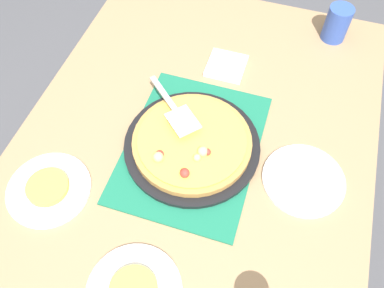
{
  "coord_description": "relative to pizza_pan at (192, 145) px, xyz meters",
  "views": [
    {
      "loc": [
        -0.58,
        -0.18,
        1.69
      ],
      "look_at": [
        0.0,
        0.0,
        0.77
      ],
      "focal_mm": 37.21,
      "sensor_mm": 36.0,
      "label": 1
    }
  ],
  "objects": [
    {
      "name": "dining_table",
      "position": [
        0.0,
        0.0,
        -0.12
      ],
      "size": [
        1.4,
        1.0,
        0.75
      ],
      "color": "#9E7A56",
      "rests_on": "ground_plane"
    },
    {
      "name": "plate_side",
      "position": [
        -0.01,
        -0.32,
        -0.01
      ],
      "size": [
        0.22,
        0.22,
        0.01
      ],
      "primitive_type": "cylinder",
      "color": "white",
      "rests_on": "dining_table"
    },
    {
      "name": "pizza_pan",
      "position": [
        0.0,
        0.0,
        0.0
      ],
      "size": [
        0.38,
        0.38,
        0.01
      ],
      "primitive_type": "cylinder",
      "color": "black",
      "rests_on": "placemat"
    },
    {
      "name": "ground_plane",
      "position": [
        0.0,
        0.0,
        -0.76
      ],
      "size": [
        8.0,
        8.0,
        0.0
      ],
      "primitive_type": "plane",
      "color": "#4C4C51"
    },
    {
      "name": "plate_near_left",
      "position": [
        -0.24,
        0.32,
        -0.01
      ],
      "size": [
        0.22,
        0.22,
        0.01
      ],
      "primitive_type": "cylinder",
      "color": "white",
      "rests_on": "dining_table"
    },
    {
      "name": "cup_far",
      "position": [
        0.58,
        -0.32,
        0.05
      ],
      "size": [
        0.08,
        0.08,
        0.12
      ],
      "primitive_type": "cylinder",
      "color": "#3351AD",
      "rests_on": "dining_table"
    },
    {
      "name": "placemat",
      "position": [
        0.0,
        0.0,
        -0.01
      ],
      "size": [
        0.48,
        0.36,
        0.01
      ],
      "primitive_type": "cube",
      "color": "#196B4C",
      "rests_on": "dining_table"
    },
    {
      "name": "pizza_server",
      "position": [
        0.07,
        0.07,
        0.06
      ],
      "size": [
        0.19,
        0.2,
        0.01
      ],
      "color": "silver",
      "rests_on": "pizza"
    },
    {
      "name": "pizza",
      "position": [
        -0.0,
        0.0,
        0.02
      ],
      "size": [
        0.33,
        0.33,
        0.05
      ],
      "color": "#B78442",
      "rests_on": "pizza_pan"
    },
    {
      "name": "served_slice_left",
      "position": [
        -0.24,
        0.32,
        0.01
      ],
      "size": [
        0.11,
        0.11,
        0.02
      ],
      "primitive_type": "cylinder",
      "color": "#EAB747",
      "rests_on": "plate_near_left"
    },
    {
      "name": "napkin_stack",
      "position": [
        0.33,
        -0.01,
        -0.01
      ],
      "size": [
        0.12,
        0.12,
        0.02
      ],
      "primitive_type": "cube",
      "color": "white",
      "rests_on": "dining_table"
    }
  ]
}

